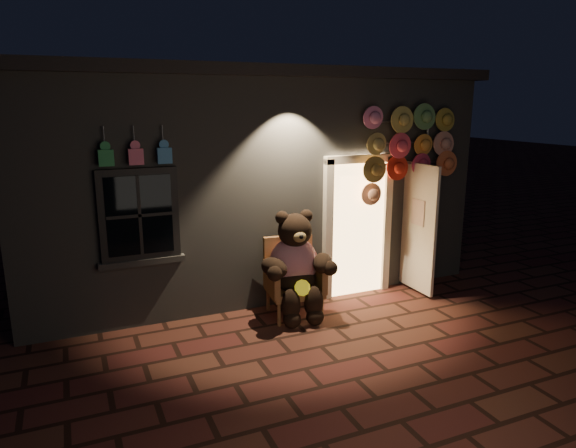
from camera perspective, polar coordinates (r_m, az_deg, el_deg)
ground at (r=6.56m, az=3.71°, el=-13.44°), size 60.00×60.00×0.00m
shop_building at (r=9.65m, az=-7.03°, el=6.01°), size 7.30×5.95×3.51m
wicker_armchair at (r=7.31m, az=0.49°, el=-5.88°), size 0.82×0.75×1.09m
teddy_bear at (r=7.11m, az=0.88°, el=-4.64°), size 1.10×0.90×1.52m
hat_rack at (r=8.09m, az=13.26°, el=8.21°), size 1.65×0.22×2.91m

